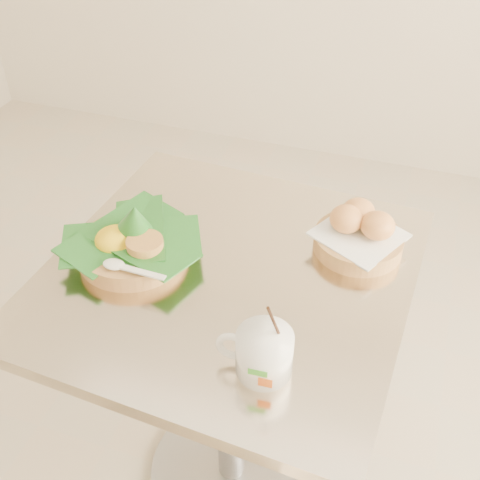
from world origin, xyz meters
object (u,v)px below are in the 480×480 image
(rice_basket, at_px, (131,242))
(coffee_mug, at_px, (263,352))
(bread_basket, at_px, (359,233))
(cafe_table, at_px, (230,345))

(rice_basket, relative_size, coffee_mug, 1.70)
(bread_basket, bearing_deg, coffee_mug, -104.45)
(coffee_mug, bearing_deg, bread_basket, 75.55)
(bread_basket, height_order, coffee_mug, coffee_mug)
(cafe_table, relative_size, rice_basket, 2.73)
(cafe_table, height_order, rice_basket, rice_basket)
(bread_basket, bearing_deg, cafe_table, -145.83)
(rice_basket, bearing_deg, coffee_mug, -30.19)
(cafe_table, distance_m, coffee_mug, 0.36)
(rice_basket, xyz_separation_m, bread_basket, (0.43, 0.17, 0.00))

